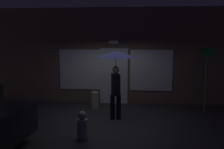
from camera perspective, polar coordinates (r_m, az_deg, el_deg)
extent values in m
plane|color=#2D2D33|center=(8.02, -1.02, -10.69)|extent=(18.00, 18.00, 0.00)
cube|color=brown|center=(9.93, 0.51, 4.24)|extent=(9.96, 0.30, 3.77)
cube|color=white|center=(9.86, 0.42, -0.40)|extent=(1.10, 0.04, 2.20)
cube|color=white|center=(10.03, -7.37, 1.14)|extent=(1.64, 0.04, 1.60)
cube|color=white|center=(9.80, 8.97, 0.92)|extent=(1.64, 0.04, 1.60)
cube|color=white|center=(9.65, 0.38, 7.46)|extent=(0.36, 0.16, 0.12)
cylinder|color=black|center=(8.10, 0.11, -7.46)|extent=(0.15, 0.15, 0.82)
cylinder|color=black|center=(8.12, 1.53, -7.41)|extent=(0.15, 0.15, 0.82)
cube|color=black|center=(7.94, 0.83, -2.31)|extent=(0.33, 0.50, 0.66)
cube|color=silver|center=(7.90, 1.74, -2.36)|extent=(0.05, 0.14, 0.53)
cube|color=#721966|center=(7.90, 1.74, -2.51)|extent=(0.03, 0.05, 0.42)
sphere|color=tan|center=(7.86, 0.84, 1.08)|extent=(0.23, 0.23, 0.23)
cylinder|color=slate|center=(7.85, 0.84, 1.62)|extent=(0.02, 0.02, 1.03)
cone|color=#14144C|center=(7.81, 0.85, 4.71)|extent=(1.24, 1.24, 0.18)
cylinder|color=black|center=(7.21, -21.06, -10.88)|extent=(0.66, 0.29, 0.64)
cylinder|color=#595B60|center=(9.26, 20.81, -1.05)|extent=(0.07, 0.07, 2.37)
cube|color=#198C33|center=(9.14, 21.16, 4.70)|extent=(0.40, 0.02, 0.30)
cylinder|color=#B2A899|center=(9.29, -3.87, -5.92)|extent=(0.29, 0.29, 0.64)
cylinder|color=gray|center=(6.70, -6.82, -12.35)|extent=(0.28, 0.28, 0.53)
sphere|color=gray|center=(6.57, -6.88, -9.27)|extent=(0.22, 0.22, 0.22)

